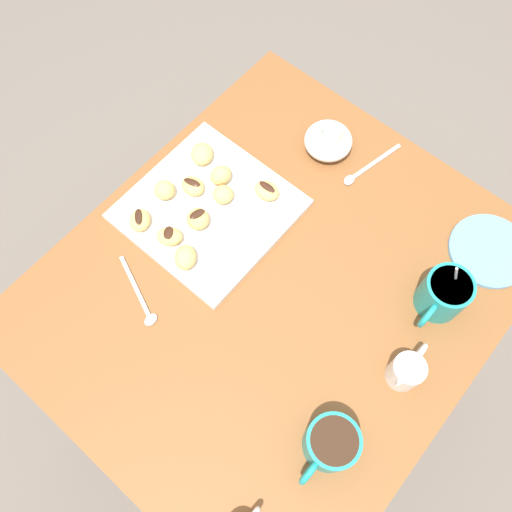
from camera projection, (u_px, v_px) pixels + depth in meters
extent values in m
plane|color=#665B51|center=(268.00, 365.00, 1.76)|extent=(8.00, 8.00, 0.00)
cube|color=brown|center=(275.00, 287.00, 1.09)|extent=(0.93, 0.80, 0.04)
cube|color=brown|center=(269.00, 168.00, 1.65)|extent=(0.07, 0.07, 0.72)
cube|color=brown|center=(71.00, 369.00, 1.40)|extent=(0.07, 0.07, 0.72)
cube|color=brown|center=(461.00, 306.00, 1.47)|extent=(0.07, 0.07, 0.72)
cube|color=silver|center=(209.00, 209.00, 1.13)|extent=(0.31, 0.31, 0.02)
cylinder|color=teal|center=(444.00, 294.00, 1.01)|extent=(0.09, 0.09, 0.09)
torus|color=teal|center=(428.00, 314.00, 0.99)|extent=(0.06, 0.01, 0.06)
cylinder|color=#331E11|center=(451.00, 286.00, 0.98)|extent=(0.08, 0.08, 0.01)
cylinder|color=silver|center=(455.00, 280.00, 0.99)|extent=(0.03, 0.03, 0.12)
cylinder|color=teal|center=(331.00, 443.00, 0.91)|extent=(0.09, 0.09, 0.09)
torus|color=teal|center=(311.00, 470.00, 0.89)|extent=(0.06, 0.01, 0.06)
cylinder|color=#331E11|center=(334.00, 441.00, 0.87)|extent=(0.08, 0.08, 0.01)
cylinder|color=silver|center=(406.00, 372.00, 0.97)|extent=(0.06, 0.06, 0.07)
cone|color=silver|center=(400.00, 381.00, 0.93)|extent=(0.02, 0.02, 0.02)
torus|color=silver|center=(418.00, 355.00, 0.97)|extent=(0.05, 0.01, 0.05)
cylinder|color=white|center=(410.00, 368.00, 0.94)|extent=(0.05, 0.05, 0.01)
ellipsoid|color=silver|center=(328.00, 141.00, 1.18)|extent=(0.11, 0.11, 0.06)
sphere|color=#F4E5B2|center=(329.00, 135.00, 1.16)|extent=(0.06, 0.06, 0.06)
ellipsoid|color=green|center=(327.00, 134.00, 1.14)|extent=(0.02, 0.03, 0.01)
cylinder|color=#66A8DB|center=(489.00, 251.00, 1.10)|extent=(0.16, 0.16, 0.01)
cube|color=silver|center=(136.00, 288.00, 1.07)|extent=(0.06, 0.14, 0.00)
ellipsoid|color=silver|center=(151.00, 320.00, 1.04)|extent=(0.03, 0.02, 0.01)
cube|color=silver|center=(375.00, 163.00, 1.18)|extent=(0.15, 0.04, 0.00)
ellipsoid|color=silver|center=(349.00, 180.00, 1.17)|extent=(0.03, 0.02, 0.01)
ellipsoid|color=#E5B260|center=(221.00, 175.00, 1.13)|extent=(0.05, 0.05, 0.04)
ellipsoid|color=#E5B260|center=(166.00, 189.00, 1.12)|extent=(0.06, 0.06, 0.04)
ellipsoid|color=#E5B260|center=(198.00, 219.00, 1.09)|extent=(0.06, 0.06, 0.04)
ellipsoid|color=#381E11|center=(197.00, 214.00, 1.07)|extent=(0.04, 0.02, 0.00)
ellipsoid|color=#E5B260|center=(170.00, 236.00, 1.08)|extent=(0.06, 0.07, 0.03)
ellipsoid|color=#381E11|center=(168.00, 233.00, 1.06)|extent=(0.03, 0.03, 0.00)
ellipsoid|color=#E5B260|center=(202.00, 154.00, 1.16)|extent=(0.07, 0.07, 0.03)
ellipsoid|color=#E5B260|center=(185.00, 257.00, 1.06)|extent=(0.07, 0.07, 0.04)
ellipsoid|color=#E5B260|center=(140.00, 220.00, 1.10)|extent=(0.07, 0.06, 0.03)
ellipsoid|color=#381E11|center=(138.00, 217.00, 1.08)|extent=(0.04, 0.04, 0.00)
ellipsoid|color=#E5B260|center=(267.00, 191.00, 1.12)|extent=(0.05, 0.06, 0.03)
ellipsoid|color=#381E11|center=(267.00, 187.00, 1.11)|extent=(0.02, 0.04, 0.00)
ellipsoid|color=#E5B260|center=(223.00, 194.00, 1.12)|extent=(0.05, 0.05, 0.03)
ellipsoid|color=#E5B260|center=(193.00, 186.00, 1.13)|extent=(0.04, 0.05, 0.03)
ellipsoid|color=#381E11|center=(192.00, 182.00, 1.11)|extent=(0.03, 0.04, 0.00)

